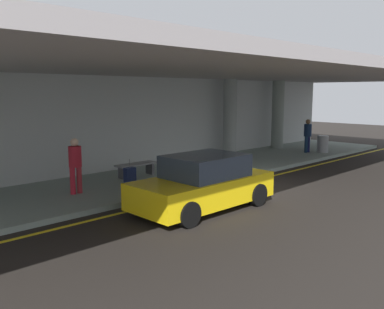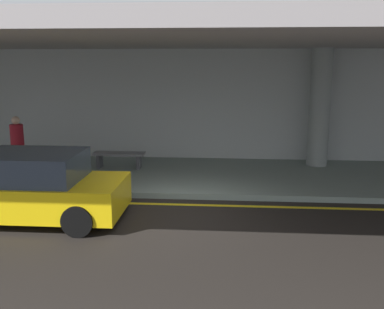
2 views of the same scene
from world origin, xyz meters
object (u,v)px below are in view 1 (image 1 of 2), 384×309
at_px(support_column_right_mid, 278,115).
at_px(person_waiting_for_ride, 308,133).
at_px(traveler_with_luggage, 75,162).
at_px(trash_bin_steel, 323,144).
at_px(car_yellow_taxi, 203,184).
at_px(suitcase_upright_primary, 130,177).
at_px(support_column_center, 230,118).
at_px(bench_metal, 136,167).

xyz_separation_m(support_column_right_mid, person_waiting_for_ride, (-0.34, -2.05, -0.86)).
bearing_deg(support_column_right_mid, traveler_with_luggage, -172.82).
relative_size(person_waiting_for_ride, trash_bin_steel, 1.98).
bearing_deg(traveler_with_luggage, car_yellow_taxi, 85.34).
bearing_deg(suitcase_upright_primary, support_column_right_mid, 12.08).
bearing_deg(support_column_center, support_column_right_mid, 0.00).
bearing_deg(suitcase_upright_primary, traveler_with_luggage, 170.28).
bearing_deg(suitcase_upright_primary, person_waiting_for_ride, 1.82).
bearing_deg(person_waiting_for_ride, trash_bin_steel, 178.80).
distance_m(support_column_center, person_waiting_for_ride, 4.28).
relative_size(support_column_center, person_waiting_for_ride, 2.17).
bearing_deg(person_waiting_for_ride, car_yellow_taxi, 57.70).
height_order(support_column_right_mid, traveler_with_luggage, support_column_right_mid).
distance_m(support_column_right_mid, car_yellow_taxi, 12.30).
xyz_separation_m(support_column_center, suitcase_upright_primary, (-7.31, -2.00, -1.51)).
xyz_separation_m(suitcase_upright_primary, trash_bin_steel, (11.55, -0.58, 0.11)).
distance_m(suitcase_upright_primary, bench_metal, 1.60).
bearing_deg(person_waiting_for_ride, support_column_center, 12.60).
distance_m(car_yellow_taxi, bench_metal, 4.36).
bearing_deg(traveler_with_luggage, support_column_center, 156.75).
relative_size(traveler_with_luggage, suitcase_upright_primary, 1.87).
bearing_deg(trash_bin_steel, person_waiting_for_ride, 137.02).
height_order(car_yellow_taxi, trash_bin_steel, car_yellow_taxi).
bearing_deg(trash_bin_steel, traveler_with_luggage, 175.94).
bearing_deg(bench_metal, person_waiting_for_ride, -6.87).
height_order(car_yellow_taxi, bench_metal, car_yellow_taxi).
height_order(person_waiting_for_ride, suitcase_upright_primary, person_waiting_for_ride).
bearing_deg(suitcase_upright_primary, trash_bin_steel, -0.84).
distance_m(car_yellow_taxi, traveler_with_luggage, 3.99).
bearing_deg(suitcase_upright_primary, support_column_center, 17.35).
bearing_deg(person_waiting_for_ride, traveler_with_luggage, 39.96).
bearing_deg(traveler_with_luggage, trash_bin_steel, 142.38).
distance_m(support_column_right_mid, traveler_with_luggage, 13.16).
bearing_deg(suitcase_upright_primary, car_yellow_taxi, -84.30).
xyz_separation_m(bench_metal, trash_bin_steel, (10.44, -1.73, 0.07)).
bearing_deg(support_column_right_mid, suitcase_upright_primary, -169.97).
xyz_separation_m(traveler_with_luggage, suitcase_upright_primary, (1.72, -0.36, -0.65)).
bearing_deg(support_column_center, bench_metal, -172.11).
distance_m(support_column_center, bench_metal, 6.43).
xyz_separation_m(person_waiting_for_ride, bench_metal, (-9.86, 1.19, -0.61)).
bearing_deg(bench_metal, support_column_center, 7.89).
bearing_deg(traveler_with_luggage, person_waiting_for_ride, 144.62).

